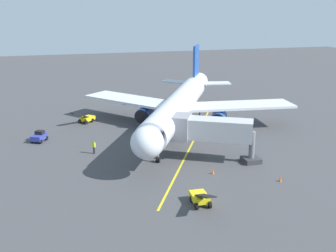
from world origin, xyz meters
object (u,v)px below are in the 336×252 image
(ground_crew_marshaller, at_px, (94,147))
(tug_portside, at_px, (39,137))
(jet_bridge, at_px, (206,130))
(belt_loader_starboard_side, at_px, (200,198))
(safety_cone_wing_port, at_px, (135,144))
(safety_cone_nose_left, at_px, (280,179))
(safety_cone_nose_right, at_px, (213,172))
(belt_loader_near_nose, at_px, (86,118))
(airplane, at_px, (180,104))

(ground_crew_marshaller, bearing_deg, tug_portside, -45.95)
(jet_bridge, bearing_deg, belt_loader_starboard_side, 66.64)
(ground_crew_marshaller, relative_size, belt_loader_starboard_side, 0.37)
(safety_cone_wing_port, bearing_deg, safety_cone_nose_left, 128.44)
(safety_cone_nose_left, bearing_deg, safety_cone_nose_right, -32.55)
(safety_cone_nose_right, bearing_deg, jet_bridge, -100.50)
(belt_loader_near_nose, relative_size, belt_loader_starboard_side, 0.90)
(safety_cone_nose_left, distance_m, safety_cone_nose_right, 7.35)
(belt_loader_near_nose, bearing_deg, belt_loader_starboard_side, 103.84)
(airplane, relative_size, belt_loader_starboard_side, 7.97)
(airplane, relative_size, safety_cone_nose_left, 67.07)
(airplane, height_order, safety_cone_wing_port, airplane)
(ground_crew_marshaller, bearing_deg, safety_cone_wing_port, -164.31)
(airplane, xyz_separation_m, jet_bridge, (0.76, 12.47, -0.24))
(belt_loader_starboard_side, bearing_deg, safety_cone_wing_port, -82.34)
(safety_cone_nose_left, xyz_separation_m, safety_cone_nose_right, (6.19, -3.95, 0.00))
(tug_portside, relative_size, belt_loader_starboard_side, 0.59)
(jet_bridge, distance_m, ground_crew_marshaller, 14.47)
(jet_bridge, bearing_deg, safety_cone_nose_right, 79.50)
(ground_crew_marshaller, distance_m, safety_cone_wing_port, 5.98)
(airplane, xyz_separation_m, belt_loader_starboard_side, (5.58, 23.64, -3.29))
(ground_crew_marshaller, distance_m, belt_loader_near_nose, 15.02)
(safety_cone_nose_right, distance_m, safety_cone_wing_port, 13.56)
(jet_bridge, height_order, safety_cone_nose_left, jet_bridge)
(jet_bridge, bearing_deg, airplane, -93.47)
(jet_bridge, xyz_separation_m, belt_loader_starboard_side, (4.82, 11.17, -3.05))
(jet_bridge, xyz_separation_m, safety_cone_wing_port, (7.30, -7.23, -3.49))
(safety_cone_nose_right, bearing_deg, ground_crew_marshaller, -40.38)
(airplane, bearing_deg, tug_portside, -0.60)
(tug_portside, xyz_separation_m, safety_cone_wing_port, (-12.56, 5.46, -0.43))
(jet_bridge, distance_m, safety_cone_nose_left, 10.75)
(airplane, distance_m, safety_cone_nose_left, 21.95)
(jet_bridge, height_order, safety_cone_nose_right, jet_bridge)
(jet_bridge, distance_m, safety_cone_nose_right, 5.93)
(safety_cone_nose_right, height_order, safety_cone_wing_port, same)
(belt_loader_starboard_side, bearing_deg, tug_portside, -57.77)
(safety_cone_nose_left, distance_m, safety_cone_wing_port, 20.29)
(jet_bridge, distance_m, belt_loader_near_nose, 24.40)
(ground_crew_marshaller, distance_m, belt_loader_starboard_side, 18.68)
(safety_cone_wing_port, bearing_deg, safety_cone_nose_right, 118.27)
(safety_cone_nose_left, height_order, safety_cone_nose_right, same)
(tug_portside, height_order, belt_loader_starboard_side, belt_loader_starboard_side)
(jet_bridge, xyz_separation_m, safety_cone_nose_right, (0.87, 4.72, -3.49))
(belt_loader_near_nose, height_order, safety_cone_nose_left, belt_loader_near_nose)
(belt_loader_starboard_side, distance_m, safety_cone_nose_right, 7.58)
(belt_loader_near_nose, bearing_deg, safety_cone_nose_left, 121.53)
(ground_crew_marshaller, distance_m, safety_cone_nose_right, 15.96)
(safety_cone_wing_port, bearing_deg, belt_loader_starboard_side, 97.66)
(ground_crew_marshaller, bearing_deg, belt_loader_starboard_side, 116.04)
(ground_crew_marshaller, xyz_separation_m, belt_loader_near_nose, (-0.36, -15.01, -0.17))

